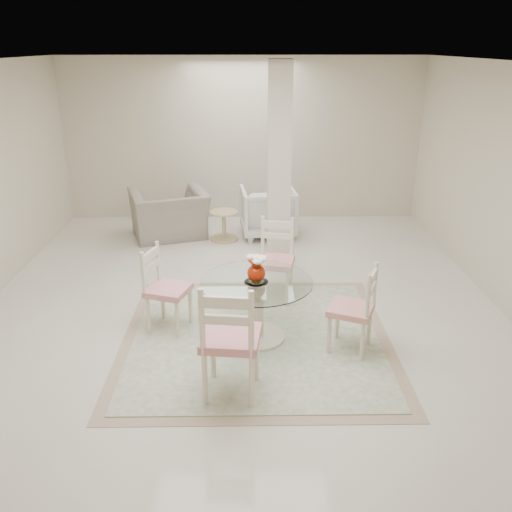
{
  "coord_description": "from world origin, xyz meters",
  "views": [
    {
      "loc": [
        0.09,
        -5.7,
        2.88
      ],
      "look_at": [
        0.17,
        -0.56,
        0.85
      ],
      "focal_mm": 38.0,
      "sensor_mm": 36.0,
      "label": 1
    }
  ],
  "objects_px": {
    "recliner_taupe": "(169,214)",
    "side_table": "(224,227)",
    "armchair_white": "(268,211)",
    "dining_chair_west": "(162,283)",
    "dining_chair_north": "(276,254)",
    "dining_chair_south": "(229,333)",
    "column": "(279,168)",
    "dining_table": "(256,310)",
    "dining_chair_east": "(358,303)",
    "red_vase": "(257,268)"
  },
  "relations": [
    {
      "from": "dining_chair_east",
      "to": "dining_chair_west",
      "type": "xyz_separation_m",
      "value": [
        -1.97,
        0.51,
        0.01
      ]
    },
    {
      "from": "column",
      "to": "dining_chair_east",
      "type": "distance_m",
      "value": 2.54
    },
    {
      "from": "dining_chair_south",
      "to": "side_table",
      "type": "xyz_separation_m",
      "value": [
        -0.21,
        4.06,
        -0.42
      ]
    },
    {
      "from": "dining_chair_east",
      "to": "dining_chair_west",
      "type": "distance_m",
      "value": 2.03
    },
    {
      "from": "dining_chair_west",
      "to": "dining_chair_north",
      "type": "bearing_deg",
      "value": -40.71
    },
    {
      "from": "dining_chair_south",
      "to": "armchair_white",
      "type": "xyz_separation_m",
      "value": [
        0.47,
        4.3,
        -0.25
      ]
    },
    {
      "from": "dining_chair_east",
      "to": "side_table",
      "type": "relative_size",
      "value": 2.18
    },
    {
      "from": "dining_chair_north",
      "to": "side_table",
      "type": "distance_m",
      "value": 2.21
    },
    {
      "from": "red_vase",
      "to": "dining_chair_south",
      "type": "relative_size",
      "value": 0.23
    },
    {
      "from": "red_vase",
      "to": "dining_chair_west",
      "type": "relative_size",
      "value": 0.28
    },
    {
      "from": "dining_table",
      "to": "side_table",
      "type": "height_order",
      "value": "dining_table"
    },
    {
      "from": "column",
      "to": "dining_chair_north",
      "type": "xyz_separation_m",
      "value": [
        -0.09,
        -1.07,
        -0.78
      ]
    },
    {
      "from": "dining_chair_east",
      "to": "recliner_taupe",
      "type": "xyz_separation_m",
      "value": [
        -2.3,
        3.49,
        -0.16
      ]
    },
    {
      "from": "dining_chair_south",
      "to": "armchair_white",
      "type": "height_order",
      "value": "dining_chair_south"
    },
    {
      "from": "dining_table",
      "to": "dining_chair_east",
      "type": "xyz_separation_m",
      "value": [
        0.98,
        -0.26,
        0.2
      ]
    },
    {
      "from": "dining_chair_north",
      "to": "dining_chair_west",
      "type": "bearing_deg",
      "value": -138.02
    },
    {
      "from": "column",
      "to": "dining_chair_south",
      "type": "bearing_deg",
      "value": -100.56
    },
    {
      "from": "dining_table",
      "to": "dining_chair_east",
      "type": "relative_size",
      "value": 1.13
    },
    {
      "from": "column",
      "to": "recliner_taupe",
      "type": "height_order",
      "value": "column"
    },
    {
      "from": "dining_chair_south",
      "to": "dining_table",
      "type": "bearing_deg",
      "value": -96.8
    },
    {
      "from": "dining_table",
      "to": "dining_chair_north",
      "type": "relative_size",
      "value": 1.06
    },
    {
      "from": "dining_table",
      "to": "dining_chair_west",
      "type": "xyz_separation_m",
      "value": [
        -0.98,
        0.25,
        0.2
      ]
    },
    {
      "from": "recliner_taupe",
      "to": "armchair_white",
      "type": "bearing_deg",
      "value": 164.02
    },
    {
      "from": "column",
      "to": "red_vase",
      "type": "relative_size",
      "value": 9.6
    },
    {
      "from": "column",
      "to": "armchair_white",
      "type": "bearing_deg",
      "value": 94.35
    },
    {
      "from": "dining_chair_north",
      "to": "dining_chair_south",
      "type": "relative_size",
      "value": 0.89
    },
    {
      "from": "red_vase",
      "to": "dining_chair_north",
      "type": "xyz_separation_m",
      "value": [
        0.24,
        0.99,
        -0.23
      ]
    },
    {
      "from": "dining_chair_north",
      "to": "dining_chair_south",
      "type": "height_order",
      "value": "dining_chair_south"
    },
    {
      "from": "column",
      "to": "dining_chair_north",
      "type": "relative_size",
      "value": 2.51
    },
    {
      "from": "dining_chair_north",
      "to": "dining_chair_south",
      "type": "bearing_deg",
      "value": -92.71
    },
    {
      "from": "dining_chair_west",
      "to": "armchair_white",
      "type": "distance_m",
      "value": 3.28
    },
    {
      "from": "armchair_white",
      "to": "recliner_taupe",
      "type": "bearing_deg",
      "value": -3.68
    },
    {
      "from": "recliner_taupe",
      "to": "side_table",
      "type": "height_order",
      "value": "recliner_taupe"
    },
    {
      "from": "dining_chair_west",
      "to": "recliner_taupe",
      "type": "bearing_deg",
      "value": 24.62
    },
    {
      "from": "side_table",
      "to": "column",
      "type": "bearing_deg",
      "value": -52.13
    },
    {
      "from": "red_vase",
      "to": "side_table",
      "type": "height_order",
      "value": "red_vase"
    },
    {
      "from": "dining_table",
      "to": "dining_chair_north",
      "type": "height_order",
      "value": "dining_chair_north"
    },
    {
      "from": "column",
      "to": "recliner_taupe",
      "type": "xyz_separation_m",
      "value": [
        -1.65,
        1.18,
        -0.98
      ]
    },
    {
      "from": "dining_chair_south",
      "to": "recliner_taupe",
      "type": "distance_m",
      "value": 4.38
    },
    {
      "from": "dining_chair_west",
      "to": "armchair_white",
      "type": "xyz_separation_m",
      "value": [
        1.22,
        3.05,
        -0.15
      ]
    },
    {
      "from": "dining_chair_west",
      "to": "recliner_taupe",
      "type": "relative_size",
      "value": 0.9
    },
    {
      "from": "dining_chair_west",
      "to": "dining_chair_south",
      "type": "height_order",
      "value": "dining_chair_south"
    },
    {
      "from": "column",
      "to": "dining_table",
      "type": "relative_size",
      "value": 2.37
    },
    {
      "from": "dining_chair_north",
      "to": "armchair_white",
      "type": "distance_m",
      "value": 2.31
    },
    {
      "from": "dining_table",
      "to": "armchair_white",
      "type": "distance_m",
      "value": 3.3
    },
    {
      "from": "dining_chair_east",
      "to": "dining_chair_north",
      "type": "relative_size",
      "value": 0.94
    },
    {
      "from": "column",
      "to": "recliner_taupe",
      "type": "relative_size",
      "value": 2.37
    },
    {
      "from": "dining_chair_south",
      "to": "recliner_taupe",
      "type": "relative_size",
      "value": 1.06
    },
    {
      "from": "dining_table",
      "to": "red_vase",
      "type": "distance_m",
      "value": 0.47
    },
    {
      "from": "dining_chair_south",
      "to": "side_table",
      "type": "relative_size",
      "value": 2.62
    }
  ]
}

